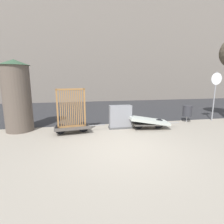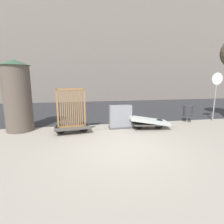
{
  "view_description": "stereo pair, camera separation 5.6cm",
  "coord_description": "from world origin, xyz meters",
  "views": [
    {
      "loc": [
        -1.42,
        -5.21,
        2.3
      ],
      "look_at": [
        0.0,
        2.11,
        0.85
      ],
      "focal_mm": 28.0,
      "sensor_mm": 36.0,
      "label": 1
    },
    {
      "loc": [
        -1.36,
        -5.22,
        2.3
      ],
      "look_at": [
        0.0,
        2.11,
        0.85
      ],
      "focal_mm": 28.0,
      "sensor_mm": 36.0,
      "label": 2
    }
  ],
  "objects": [
    {
      "name": "ground_plane",
      "position": [
        0.0,
        0.0,
        0.0
      ],
      "size": [
        60.0,
        60.0,
        0.0
      ],
      "primitive_type": "plane",
      "color": "gray"
    },
    {
      "name": "road_strip",
      "position": [
        0.0,
        7.74,
        0.0
      ],
      "size": [
        56.0,
        8.92,
        0.01
      ],
      "color": "#2D2D30",
      "rests_on": "ground_plane"
    },
    {
      "name": "building_facade",
      "position": [
        0.0,
        14.2,
        7.62
      ],
      "size": [
        48.0,
        4.0,
        15.23
      ],
      "color": "slate",
      "rests_on": "ground_plane"
    },
    {
      "name": "bike_cart_with_bedframe",
      "position": [
        -1.72,
        2.11,
        0.66
      ],
      "size": [
        2.2,
        0.96,
        1.89
      ],
      "rotation": [
        0.0,
        0.0,
        0.12
      ],
      "color": "#4C4742",
      "rests_on": "ground_plane"
    },
    {
      "name": "bike_cart_with_mattress",
      "position": [
        1.73,
        2.11,
        0.36
      ],
      "size": [
        2.37,
        1.0,
        0.59
      ],
      "rotation": [
        0.0,
        0.0,
        -0.11
      ],
      "color": "#4C4742",
      "rests_on": "ground_plane"
    },
    {
      "name": "utility_cabinet",
      "position": [
        0.46,
        2.47,
        0.49
      ],
      "size": [
        1.07,
        0.43,
        1.07
      ],
      "color": "#4C4C4C",
      "rests_on": "ground_plane"
    },
    {
      "name": "trash_bin",
      "position": [
        4.21,
        2.92,
        0.6
      ],
      "size": [
        0.46,
        0.46,
        0.89
      ],
      "color": "gray",
      "rests_on": "ground_plane"
    },
    {
      "name": "sign_post",
      "position": [
        5.76,
        2.92,
        1.75
      ],
      "size": [
        0.63,
        0.06,
        2.63
      ],
      "color": "gray",
      "rests_on": "ground_plane"
    },
    {
      "name": "advertising_column",
      "position": [
        -4.01,
        2.92,
        1.56
      ],
      "size": [
        1.27,
        1.27,
        3.07
      ],
      "color": "brown",
      "rests_on": "ground_plane"
    }
  ]
}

